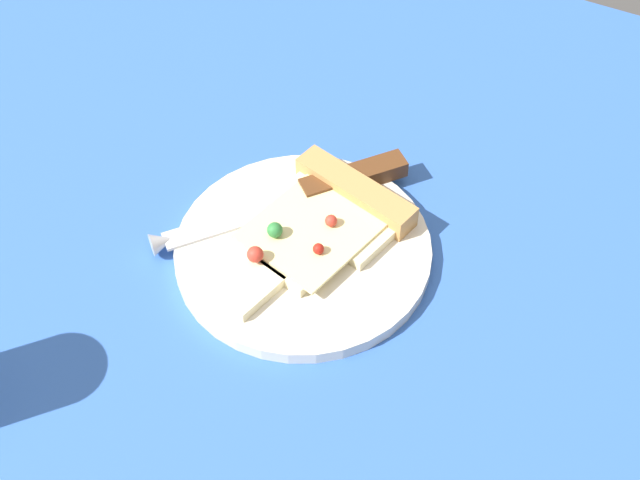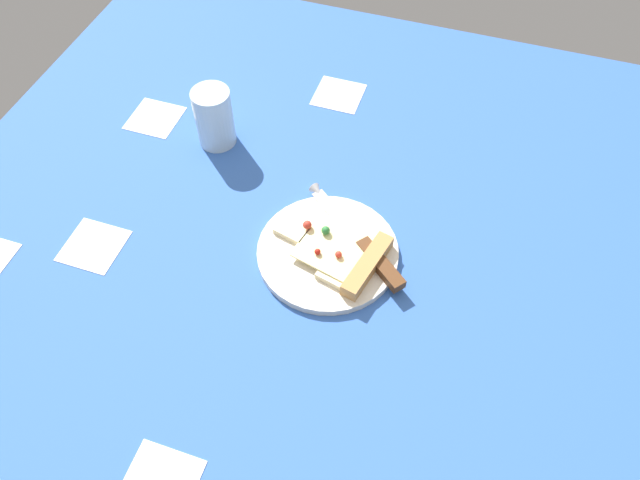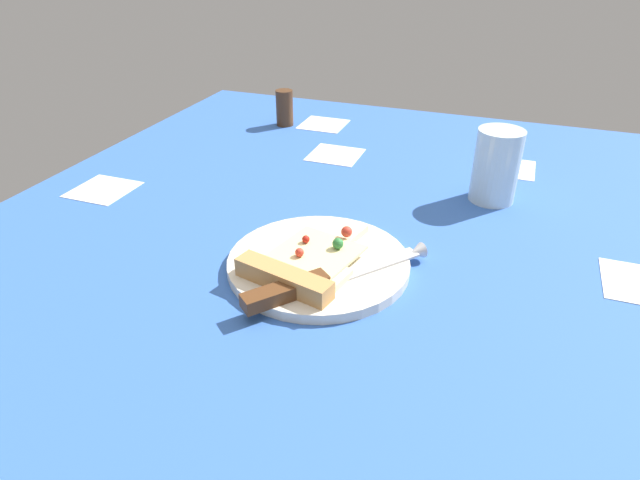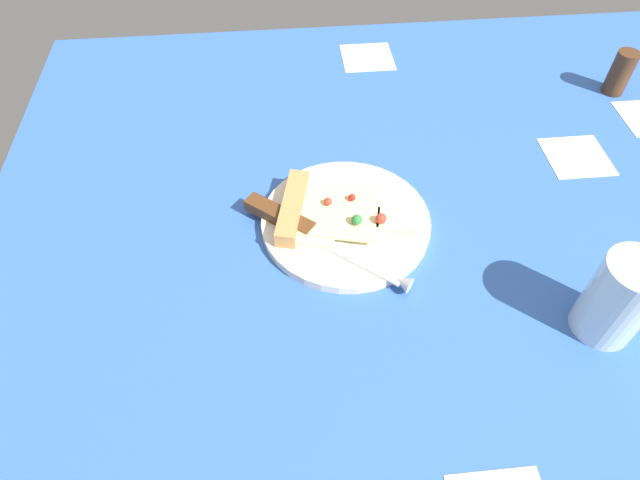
% 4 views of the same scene
% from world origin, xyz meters
% --- Properties ---
extents(ground_plane, '(1.16, 1.16, 0.03)m').
position_xyz_m(ground_plane, '(-0.00, -0.00, -0.01)').
color(ground_plane, '#3360B7').
rests_on(ground_plane, ground).
extents(plate, '(0.22, 0.22, 0.01)m').
position_xyz_m(plate, '(0.10, -0.07, 0.01)').
color(plate, silver).
rests_on(plate, ground_plane).
extents(pizza_slice, '(0.19, 0.13, 0.03)m').
position_xyz_m(pizza_slice, '(0.12, -0.07, 0.02)').
color(pizza_slice, beige).
rests_on(pizza_slice, plate).
extents(knife, '(0.20, 0.17, 0.02)m').
position_xyz_m(knife, '(0.15, -0.05, 0.02)').
color(knife, silver).
rests_on(knife, plate).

